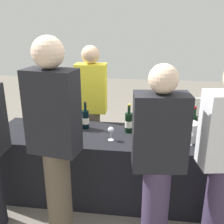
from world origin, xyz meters
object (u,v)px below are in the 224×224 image
(wine_bottle_0, at_px, (26,115))
(server_pouring, at_px, (92,105))
(wine_bottle_5, at_px, (148,123))
(wine_bottle_7, at_px, (193,125))
(wine_glass_2, at_px, (137,135))
(wine_bottle_1, at_px, (59,117))
(menu_board, at_px, (201,128))
(wine_glass_1, at_px, (111,130))
(wine_bottle_6, at_px, (157,124))
(wine_glass_0, at_px, (58,129))
(guest_2, at_px, (158,159))
(ice_bucket, at_px, (187,131))
(wine_glass_3, at_px, (190,136))
(wine_bottle_4, at_px, (129,122))
(wine_bottle_3, at_px, (86,119))
(wine_bottle_2, at_px, (74,118))
(guest_1, at_px, (55,140))

(wine_bottle_0, relative_size, server_pouring, 0.21)
(wine_bottle_5, distance_m, wine_bottle_7, 0.47)
(wine_bottle_5, bearing_deg, wine_glass_2, -111.20)
(wine_bottle_1, distance_m, menu_board, 1.99)
(wine_glass_1, relative_size, menu_board, 0.17)
(wine_bottle_7, height_order, wine_glass_1, wine_bottle_7)
(wine_bottle_1, distance_m, wine_bottle_6, 1.06)
(wine_bottle_0, bearing_deg, server_pouring, 31.72)
(wine_glass_0, bearing_deg, wine_glass_2, -1.70)
(server_pouring, bearing_deg, wine_bottle_6, 148.70)
(wine_bottle_5, bearing_deg, guest_2, -84.06)
(wine_glass_0, bearing_deg, ice_bucket, 5.80)
(wine_glass_3, distance_m, ice_bucket, 0.10)
(menu_board, bearing_deg, wine_bottle_4, -136.48)
(wine_bottle_5, bearing_deg, ice_bucket, -17.12)
(wine_bottle_4, distance_m, wine_glass_0, 0.73)
(wine_bottle_7, relative_size, wine_glass_3, 2.30)
(wine_bottle_3, relative_size, wine_bottle_5, 0.94)
(wine_glass_2, bearing_deg, wine_bottle_2, 156.81)
(wine_glass_3, bearing_deg, wine_bottle_6, 143.16)
(wine_bottle_6, relative_size, wine_bottle_7, 1.05)
(wine_glass_2, distance_m, menu_board, 1.55)
(wine_bottle_1, relative_size, wine_bottle_2, 0.99)
(wine_bottle_2, xyz_separation_m, server_pouring, (0.12, 0.42, 0.02))
(wine_bottle_2, xyz_separation_m, wine_bottle_7, (1.27, 0.01, -0.01))
(wine_bottle_0, xyz_separation_m, wine_bottle_3, (0.67, 0.01, -0.02))
(wine_bottle_0, bearing_deg, wine_bottle_3, 1.03)
(wine_bottle_1, bearing_deg, ice_bucket, -6.75)
(ice_bucket, bearing_deg, wine_bottle_7, 61.61)
(wine_glass_0, distance_m, menu_board, 2.07)
(wine_bottle_5, bearing_deg, server_pouring, 147.01)
(guest_2, bearing_deg, wine_bottle_7, 58.03)
(wine_bottle_6, bearing_deg, guest_2, -91.13)
(wine_bottle_5, xyz_separation_m, wine_glass_1, (-0.36, -0.22, -0.01))
(wine_glass_2, height_order, wine_glass_3, wine_glass_2)
(wine_glass_3, bearing_deg, wine_glass_0, -178.74)
(wine_bottle_1, height_order, wine_bottle_3, wine_bottle_1)
(wine_bottle_4, bearing_deg, wine_bottle_3, 174.79)
(wine_bottle_4, distance_m, guest_1, 0.95)
(wine_bottle_1, xyz_separation_m, ice_bucket, (1.34, -0.16, -0.02))
(wine_bottle_1, relative_size, guest_1, 0.18)
(wine_glass_3, xyz_separation_m, guest_2, (-0.32, -0.55, 0.04))
(wine_bottle_7, distance_m, guest_2, 0.89)
(wine_bottle_2, bearing_deg, wine_glass_0, -106.69)
(wine_glass_1, xyz_separation_m, ice_bucket, (0.74, 0.10, -0.01))
(wine_bottle_7, height_order, ice_bucket, wine_bottle_7)
(wine_bottle_1, xyz_separation_m, server_pouring, (0.28, 0.40, 0.02))
(ice_bucket, distance_m, menu_board, 1.21)
(guest_1, relative_size, menu_board, 2.06)
(wine_bottle_6, height_order, guest_2, guest_2)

